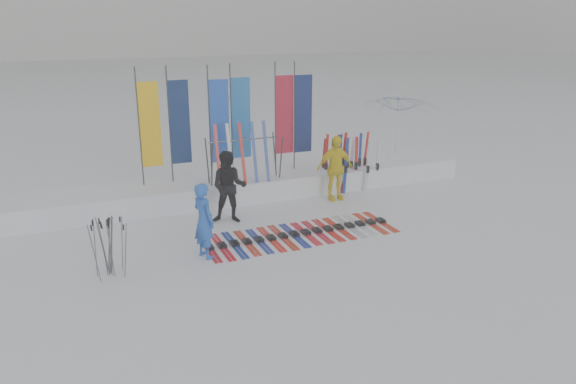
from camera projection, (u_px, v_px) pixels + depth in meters
name	position (u px, v px, depth m)	size (l,w,h in m)	color
ground	(308.00, 257.00, 12.32)	(120.00, 120.00, 0.00)	white
snow_bank	(242.00, 187.00, 16.28)	(14.00, 1.60, 0.60)	white
person_blue	(204.00, 221.00, 12.07)	(0.62, 0.40, 1.69)	blue
person_black	(229.00, 187.00, 14.13)	(0.90, 0.70, 1.85)	black
person_yellow	(335.00, 168.00, 15.88)	(1.09, 0.45, 1.85)	yellow
tent_canopy	(399.00, 130.00, 19.40)	(2.72, 2.77, 2.49)	white
ski_row	(299.00, 234.00, 13.53)	(4.68, 1.69, 0.07)	#B40E1A
pole_cluster	(109.00, 247.00, 11.32)	(0.75, 0.67, 1.24)	#595B60
feather_flags	(231.00, 119.00, 15.84)	(5.07, 0.31, 3.20)	#383A3F
ski_rack	(244.00, 154.00, 15.58)	(2.04, 0.80, 1.23)	#383A3F
upright_skis	(348.00, 163.00, 16.98)	(1.54, 1.01, 1.67)	silver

